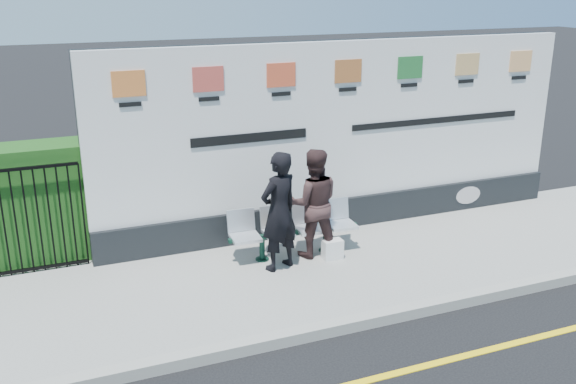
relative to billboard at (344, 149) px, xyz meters
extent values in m
plane|color=black|center=(-0.50, -3.85, -1.42)|extent=(80.00, 80.00, 0.00)
cube|color=gray|center=(-0.50, -1.35, -1.36)|extent=(14.00, 3.00, 0.12)
cube|color=gray|center=(-0.50, -2.85, -1.35)|extent=(14.00, 0.18, 0.14)
cube|color=yellow|center=(-0.50, -3.85, -1.42)|extent=(14.00, 0.10, 0.01)
cube|color=black|center=(0.00, 0.00, -1.05)|extent=(8.00, 0.30, 0.50)
cube|color=silver|center=(0.00, 0.00, 0.45)|extent=(8.00, 0.14, 2.50)
cube|color=#1B4715|center=(-5.08, 0.45, -0.45)|extent=(2.35, 0.70, 1.70)
imported|color=black|center=(-1.56, -1.15, -0.45)|extent=(0.72, 0.60, 1.70)
imported|color=#352222|center=(-0.94, -0.92, -0.49)|extent=(0.92, 0.80, 1.62)
cube|color=black|center=(-1.44, -0.82, -0.79)|extent=(0.29, 0.16, 0.22)
cube|color=silver|center=(-0.73, -1.15, -1.16)|extent=(0.29, 0.17, 0.29)
camera|label=1|loc=(-4.55, -8.87, 2.59)|focal=40.00mm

